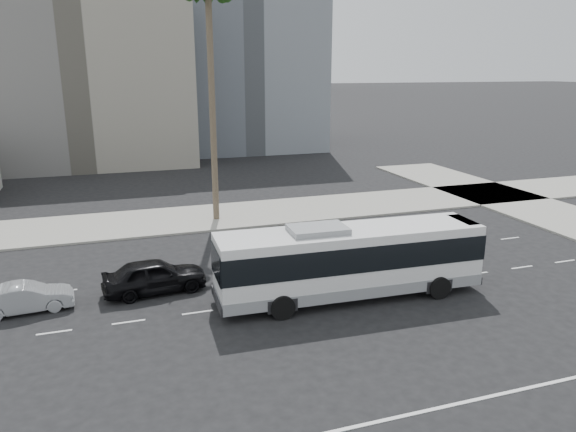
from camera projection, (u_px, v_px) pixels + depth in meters
name	position (u px, v px, depth m)	size (l,w,h in m)	color
ground	(321.00, 295.00, 25.89)	(700.00, 700.00, 0.00)	black
sidewalk_north	(245.00, 214.00, 40.04)	(120.00, 7.00, 0.15)	gray
midrise_beige_west	(79.00, 83.00, 60.99)	(24.00, 18.00, 18.00)	slate
midrise_gray_center	(235.00, 50.00, 72.38)	(20.00, 20.00, 26.00)	slate
civic_tower	(116.00, 4.00, 243.50)	(42.00, 42.00, 129.00)	#BBB3A1
highrise_right	(226.00, 12.00, 240.48)	(26.00, 26.00, 70.00)	slate
highrise_far	(262.00, 30.00, 276.83)	(22.00, 22.00, 60.00)	slate
city_bus	(350.00, 259.00, 25.27)	(12.87, 3.32, 3.67)	silver
car_a	(155.00, 276.00, 26.09)	(4.98, 2.00, 1.70)	black
car_b	(26.00, 298.00, 24.04)	(4.02, 1.40, 1.33)	#94969A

